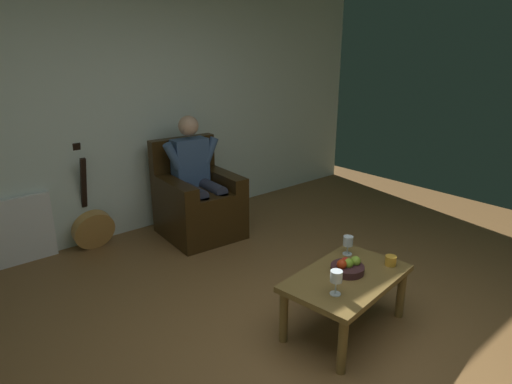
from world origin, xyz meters
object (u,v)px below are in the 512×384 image
armchair (197,203)px  wine_glass_far (348,242)px  fruit_bowl (348,267)px  coffee_table (346,284)px  guitar (93,226)px  candle_jar (391,261)px  person_seated (197,173)px  wine_glass_near (336,278)px

armchair → wine_glass_far: armchair is taller
armchair → wine_glass_far: bearing=97.9°
fruit_bowl → armchair: bearing=-93.0°
armchair → coffee_table: armchair is taller
guitar → candle_jar: size_ratio=13.04×
person_seated → armchair: bearing=-90.0°
coffee_table → candle_jar: bearing=163.5°
person_seated → wine_glass_near: person_seated is taller
person_seated → wine_glass_near: (0.39, 2.16, -0.13)m
armchair → candle_jar: 2.19m
wine_glass_near → wine_glass_far: bearing=-149.0°
armchair → wine_glass_far: size_ratio=6.85×
person_seated → candle_jar: size_ratio=15.57×
wine_glass_far → candle_jar: size_ratio=1.82×
coffee_table → wine_glass_near: 0.32m
wine_glass_far → candle_jar: wine_glass_far is taller
guitar → candle_jar: bearing=115.2°
armchair → candle_jar: size_ratio=12.45×
armchair → candle_jar: bearing=99.9°
coffee_table → fruit_bowl: bearing=-142.6°
armchair → wine_glass_near: size_ratio=6.08×
armchair → guitar: size_ratio=0.95×
person_seated → fruit_bowl: 2.04m
coffee_table → armchair: bearing=-94.0°
guitar → wine_glass_near: (-0.59, 2.53, 0.30)m
person_seated → coffee_table: 2.09m
armchair → fruit_bowl: size_ratio=4.29×
guitar → wine_glass_near: 2.62m
guitar → wine_glass_far: size_ratio=7.18×
armchair → guitar: 1.05m
armchair → coffee_table: (0.14, 2.07, 0.01)m
armchair → coffee_table: 2.07m
wine_glass_near → candle_jar: wine_glass_near is taller
coffee_table → wine_glass_near: bearing=22.2°
wine_glass_far → wine_glass_near: bearing=31.0°
coffee_table → guitar: guitar is taller
person_seated → wine_glass_far: person_seated is taller
person_seated → fruit_bowl: (0.11, 2.03, -0.21)m
person_seated → guitar: bearing=-16.6°
coffee_table → fruit_bowl: size_ratio=4.15×
person_seated → candle_jar: (-0.21, 2.16, -0.22)m
armchair → wine_glass_near: (0.39, 2.17, 0.19)m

